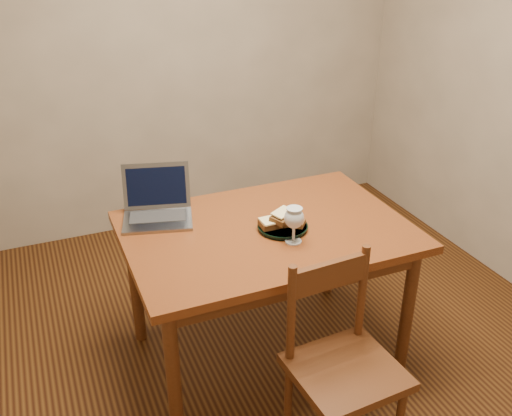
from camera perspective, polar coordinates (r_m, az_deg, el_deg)
name	(u,v)px	position (r m, az deg, el deg)	size (l,w,h in m)	color
floor	(273,347)	(3.11, 1.76, -13.69)	(3.20, 3.20, 0.02)	black
back_wall	(176,41)	(3.95, -8.01, 16.22)	(3.20, 0.02, 2.60)	gray
table	(266,244)	(2.68, 1.05, -3.60)	(1.30, 0.90, 0.74)	#55240E
chair	(343,357)	(2.34, 8.73, -14.53)	(0.43, 0.42, 0.44)	#43210D
plate	(283,227)	(2.62, 2.68, -1.92)	(0.23, 0.23, 0.02)	black
sandwich_cheese	(274,222)	(2.60, 1.82, -1.39)	(0.13, 0.08, 0.04)	#381E0C
sandwich_tomato	(293,221)	(2.62, 3.68, -1.33)	(0.11, 0.07, 0.03)	#381E0C
sandwich_top	(282,216)	(2.60, 2.66, -0.80)	(0.12, 0.07, 0.04)	#381E0C
milk_glass	(294,225)	(2.49, 3.81, -1.71)	(0.09, 0.09, 0.17)	white
laptop	(157,204)	(2.76, -9.86, 0.42)	(0.38, 0.36, 0.23)	slate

